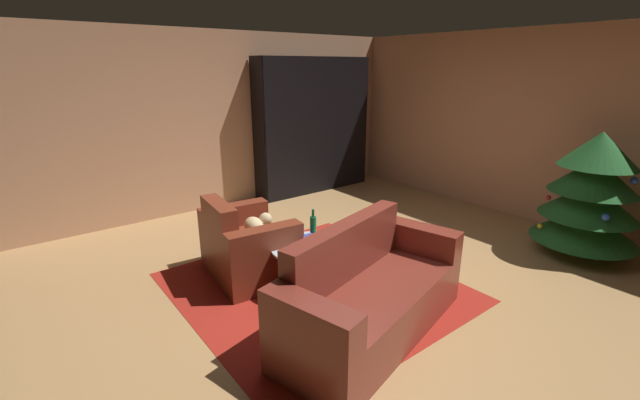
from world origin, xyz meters
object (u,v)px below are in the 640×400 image
bookshelf_unit (321,125)px  bottle_on_table (313,227)px  couch_red (370,297)px  decorated_tree (591,195)px  armchair_red (247,247)px  coffee_table (310,250)px  book_stack_on_table (310,240)px

bookshelf_unit → bottle_on_table: bearing=-39.2°
couch_red → decorated_tree: size_ratio=1.38×
bookshelf_unit → couch_red: (3.45, -2.19, -0.79)m
couch_red → bottle_on_table: bearing=170.0°
bottle_on_table → decorated_tree: decorated_tree is taller
couch_red → armchair_red: bearing=-167.6°
couch_red → coffee_table: couch_red is taller
bookshelf_unit → decorated_tree: bearing=10.6°
bottle_on_table → coffee_table: bearing=-44.7°
bookshelf_unit → armchair_red: (2.01, -2.50, -0.79)m
coffee_table → book_stack_on_table: bearing=141.8°
armchair_red → book_stack_on_table: bearing=34.3°
armchair_red → coffee_table: bearing=29.5°
armchair_red → book_stack_on_table: armchair_red is taller
couch_red → bottle_on_table: couch_red is taller
bookshelf_unit → book_stack_on_table: bookshelf_unit is taller
bookshelf_unit → book_stack_on_table: size_ratio=11.66×
bookshelf_unit → couch_red: bookshelf_unit is taller
coffee_table → bottle_on_table: (-0.14, 0.14, 0.15)m
coffee_table → bottle_on_table: size_ratio=2.51×
armchair_red → decorated_tree: size_ratio=0.75×
book_stack_on_table → armchair_red: bearing=-145.7°
armchair_red → couch_red: (1.44, 0.32, 0.00)m
bookshelf_unit → coffee_table: bookshelf_unit is taller
bookshelf_unit → decorated_tree: 3.96m
coffee_table → couch_red: bearing=-2.0°
couch_red → decorated_tree: bearing=81.7°
couch_red → coffee_table: bearing=178.0°
couch_red → coffee_table: (-0.83, 0.03, 0.09)m
bookshelf_unit → bottle_on_table: (2.47, -2.02, -0.54)m
book_stack_on_table → decorated_tree: bearing=65.4°
book_stack_on_table → coffee_table: bearing=-38.2°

